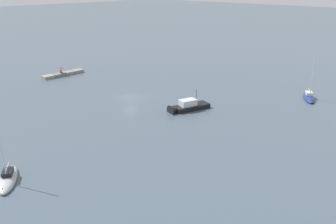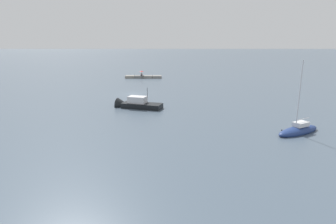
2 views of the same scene
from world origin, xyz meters
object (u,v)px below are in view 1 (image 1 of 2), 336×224
Objects in this scene: sailboat_navy_near at (309,97)px; motorboat_black_mid at (185,108)px; person_seated_grey_left at (61,72)px; sailboat_grey_mid at (8,179)px; umbrella_open_red at (61,68)px.

sailboat_navy_near is 21.97m from motorboat_black_mid.
sailboat_grey_mid is (25.48, 33.37, -0.60)m from person_seated_grey_left.
sailboat_navy_near is at bearing 127.06° from person_seated_grey_left.
sailboat_grey_mid is at bearing 52.62° from umbrella_open_red.
person_seated_grey_left is 0.58× the size of umbrella_open_red.
umbrella_open_red reaches higher than person_seated_grey_left.
sailboat_navy_near is (-20.90, 44.42, -0.59)m from person_seated_grey_left.
sailboat_grey_mid is (25.50, 33.37, -1.45)m from umbrella_open_red.
person_seated_grey_left is 41.99m from sailboat_grey_mid.
person_seated_grey_left is 0.10× the size of motorboat_black_mid.
motorboat_black_mid is at bearing 93.83° from umbrella_open_red.
sailboat_grey_mid is 1.06× the size of motorboat_black_mid.
sailboat_grey_mid is at bearing 45.55° from sailboat_navy_near.
person_seated_grey_left is at bearing -5.86° from sailboat_navy_near.
umbrella_open_red is 0.18× the size of motorboat_black_mid.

